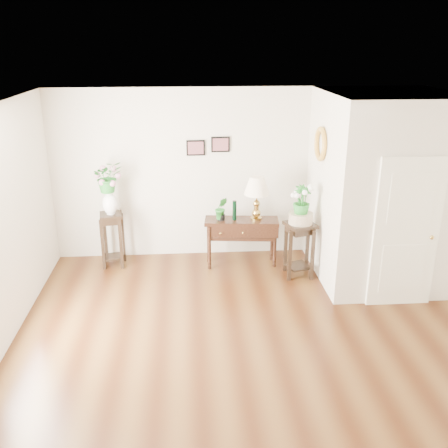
{
  "coord_description": "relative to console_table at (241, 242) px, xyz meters",
  "views": [
    {
      "loc": [
        -0.79,
        -5.22,
        3.49
      ],
      "look_at": [
        -0.3,
        1.3,
        1.06
      ],
      "focal_mm": 40.0,
      "sensor_mm": 36.0,
      "label": 1
    }
  ],
  "objects": [
    {
      "name": "door",
      "position": [
        2.05,
        -1.46,
        0.66
      ],
      "size": [
        0.9,
        0.05,
        2.1
      ],
      "primitive_type": "cube",
      "color": "white",
      "rests_on": "floor"
    },
    {
      "name": "wall_front",
      "position": [
        -0.05,
        -4.98,
        1.01
      ],
      "size": [
        6.0,
        0.02,
        2.8
      ],
      "primitive_type": "cube",
      "color": "silver",
      "rests_on": "ground"
    },
    {
      "name": "floor",
      "position": [
        -0.05,
        -2.23,
        -0.39
      ],
      "size": [
        6.0,
        5.5,
        0.02
      ],
      "primitive_type": "cube",
      "color": "#563517",
      "rests_on": "ground"
    },
    {
      "name": "console_table",
      "position": [
        0.0,
        0.0,
        0.0
      ],
      "size": [
        1.21,
        0.51,
        0.78
      ],
      "primitive_type": "cube",
      "rotation": [
        0.0,
        0.0,
        -0.1
      ],
      "color": "black",
      "rests_on": "floor"
    },
    {
      "name": "narcissus",
      "position": [
        0.85,
        -0.46,
        0.83
      ],
      "size": [
        0.31,
        0.31,
        0.47
      ],
      "primitive_type": "imported",
      "rotation": [
        0.0,
        0.0,
        0.2
      ],
      "color": "#247B29",
      "rests_on": "ceramic_bowl"
    },
    {
      "name": "lily_arrangement",
      "position": [
        -2.08,
        0.13,
        1.15
      ],
      "size": [
        0.56,
        0.52,
        0.5
      ],
      "primitive_type": "imported",
      "rotation": [
        0.0,
        0.0,
        0.37
      ],
      "color": "#247B29",
      "rests_on": "porcelain_vase"
    },
    {
      "name": "wall_back",
      "position": [
        -0.05,
        0.52,
        1.01
      ],
      "size": [
        6.0,
        0.02,
        2.8
      ],
      "primitive_type": "cube",
      "color": "silver",
      "rests_on": "ground"
    },
    {
      "name": "ceiling",
      "position": [
        -0.05,
        -2.23,
        2.41
      ],
      "size": [
        6.0,
        5.5,
        0.02
      ],
      "primitive_type": "cube",
      "color": "white",
      "rests_on": "ground"
    },
    {
      "name": "green_vase",
      "position": [
        -0.12,
        0.0,
        0.56
      ],
      "size": [
        0.07,
        0.07,
        0.31
      ],
      "primitive_type": "cylinder",
      "rotation": [
        0.0,
        0.0,
        0.04
      ],
      "color": "black",
      "rests_on": "console_table"
    },
    {
      "name": "wall_ornament",
      "position": [
        1.11,
        -0.33,
        1.66
      ],
      "size": [
        0.07,
        0.51,
        0.51
      ],
      "primitive_type": "torus",
      "rotation": [
        0.0,
        1.57,
        0.0
      ],
      "color": "gold",
      "rests_on": "partition"
    },
    {
      "name": "table_lamp",
      "position": [
        0.23,
        0.0,
        0.74
      ],
      "size": [
        0.51,
        0.51,
        0.71
      ],
      "primitive_type": "cube",
      "rotation": [
        0.0,
        0.0,
        -0.32
      ],
      "color": "#AD8E43",
      "rests_on": "console_table"
    },
    {
      "name": "art_print_left",
      "position": [
        -0.7,
        0.5,
        1.46
      ],
      "size": [
        0.3,
        0.02,
        0.25
      ],
      "primitive_type": "cube",
      "color": "black",
      "rests_on": "wall_back"
    },
    {
      "name": "partition",
      "position": [
        2.05,
        -0.46,
        1.01
      ],
      "size": [
        1.8,
        1.95,
        2.8
      ],
      "primitive_type": "cube",
      "color": "silver",
      "rests_on": "floor"
    },
    {
      "name": "plant_stand_b",
      "position": [
        0.85,
        -0.46,
        0.04
      ],
      "size": [
        0.51,
        0.51,
        0.87
      ],
      "primitive_type": "cube",
      "rotation": [
        0.0,
        0.0,
        0.31
      ],
      "color": "black",
      "rests_on": "floor"
    },
    {
      "name": "art_print_right",
      "position": [
        -0.3,
        0.5,
        1.51
      ],
      "size": [
        0.3,
        0.02,
        0.25
      ],
      "primitive_type": "cube",
      "color": "black",
      "rests_on": "wall_back"
    },
    {
      "name": "plant_stand_a",
      "position": [
        -2.08,
        0.13,
        0.05
      ],
      "size": [
        0.4,
        0.4,
        0.89
      ],
      "primitive_type": "cube",
      "rotation": [
        0.0,
        0.0,
        0.16
      ],
      "color": "black",
      "rests_on": "floor"
    },
    {
      "name": "potted_plant",
      "position": [
        -0.33,
        0.0,
        0.57
      ],
      "size": [
        0.21,
        0.18,
        0.36
      ],
      "primitive_type": "imported",
      "rotation": [
        0.0,
        0.0,
        0.09
      ],
      "color": "#247B29",
      "rests_on": "console_table"
    },
    {
      "name": "ceramic_bowl",
      "position": [
        0.85,
        -0.46,
        0.56
      ],
      "size": [
        0.41,
        0.41,
        0.16
      ],
      "primitive_type": "cylinder",
      "rotation": [
        0.0,
        0.0,
        -0.12
      ],
      "color": "#B9B399",
      "rests_on": "plant_stand_b"
    },
    {
      "name": "porcelain_vase",
      "position": [
        -2.08,
        0.13,
        0.73
      ],
      "size": [
        0.27,
        0.27,
        0.4
      ],
      "primitive_type": null,
      "rotation": [
        0.0,
        0.0,
        -0.18
      ],
      "color": "white",
      "rests_on": "plant_stand_a"
    }
  ]
}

